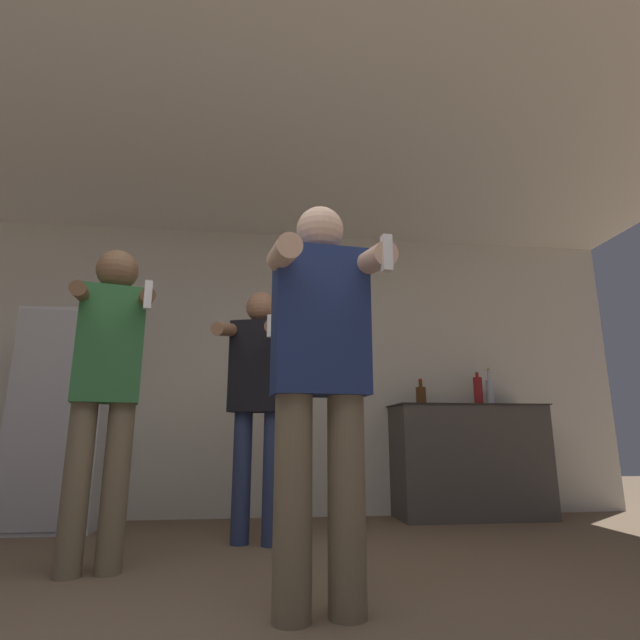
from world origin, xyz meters
TOP-DOWN VIEW (x-y plane):
  - wall_back at (0.00, 3.00)m, footprint 7.00×0.06m
  - ceiling_slab at (0.00, 1.49)m, footprint 7.00×3.49m
  - refrigerator at (-1.33, 2.64)m, footprint 0.65×0.69m
  - counter at (1.92, 2.72)m, footprint 1.29×0.54m
  - bottle_clear_vodka at (2.19, 2.78)m, footprint 0.07×0.07m
  - bottle_short_whiskey at (1.54, 2.78)m, footprint 0.09×0.09m
  - bottle_green_wine at (2.07, 2.78)m, footprint 0.08×0.08m
  - person_woman_foreground at (0.37, 0.50)m, footprint 0.49×0.47m
  - person_man_side at (-0.67, 1.24)m, footprint 0.48×0.56m
  - person_spectator_back at (0.12, 1.86)m, footprint 0.53×0.55m

SIDE VIEW (x-z plane):
  - counter at x=1.92m, z-range 0.00..0.93m
  - refrigerator at x=-1.33m, z-range 0.00..1.61m
  - person_woman_foreground at x=0.37m, z-range 0.09..1.73m
  - person_man_side at x=-0.67m, z-range 0.12..1.80m
  - person_spectator_back at x=0.12m, z-range 0.16..1.81m
  - bottle_short_whiskey at x=1.54m, z-range 0.90..1.14m
  - bottle_clear_vodka at x=2.19m, z-range 0.89..1.23m
  - bottle_green_wine at x=2.07m, z-range 0.91..1.23m
  - wall_back at x=0.00m, z-range 0.00..2.55m
  - ceiling_slab at x=0.00m, z-range 2.55..2.60m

